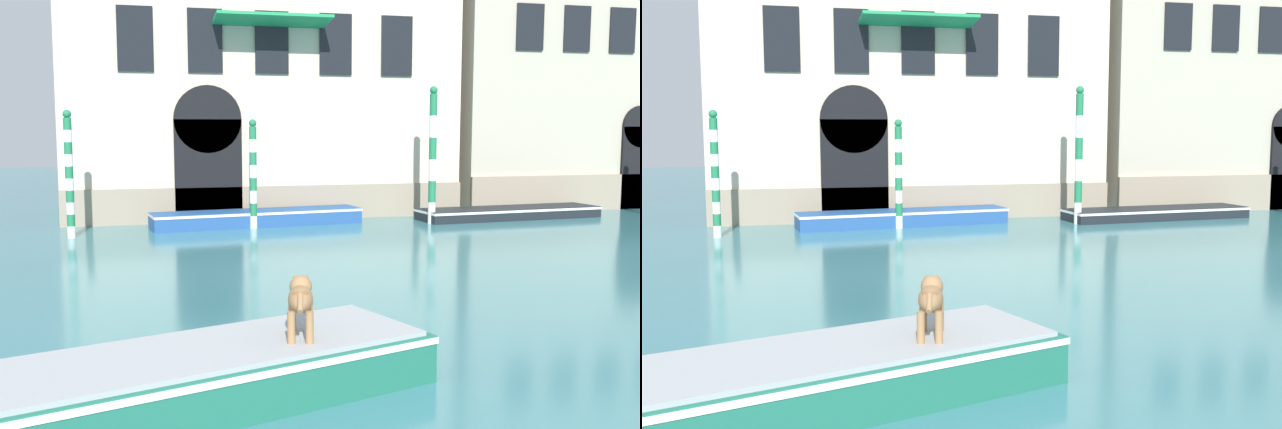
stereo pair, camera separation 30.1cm
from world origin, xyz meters
TOP-DOWN VIEW (x-y plane):
  - palazzo_right at (16.23, 25.26)m, footprint 12.41×6.13m
  - boat_foreground at (-2.75, 5.10)m, footprint 8.11×4.15m
  - dog_on_deck at (-0.45, 5.67)m, footprint 0.48×1.06m
  - boat_moored_near_palazzo at (1.75, 21.03)m, footprint 7.09×2.11m
  - boat_moored_far at (10.72, 20.64)m, footprint 6.79×2.04m
  - mooring_pole_0 at (7.49, 20.01)m, footprint 0.26×0.26m
  - mooring_pole_2 at (-4.03, 19.67)m, footprint 0.24×0.24m
  - mooring_pole_3 at (1.49, 20.34)m, footprint 0.24×0.24m

SIDE VIEW (x-z plane):
  - boat_moored_far at x=10.72m, z-range 0.01..0.41m
  - boat_moored_near_palazzo at x=1.75m, z-range 0.01..0.52m
  - boat_foreground at x=-2.75m, z-range 0.02..0.69m
  - dog_on_deck at x=-0.45m, z-range 0.78..1.50m
  - mooring_pole_3 at x=1.49m, z-range 0.02..3.50m
  - mooring_pole_2 at x=-4.03m, z-range 0.02..3.75m
  - mooring_pole_0 at x=7.49m, z-range 0.02..4.59m
  - palazzo_right at x=16.23m, z-range -0.02..16.27m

